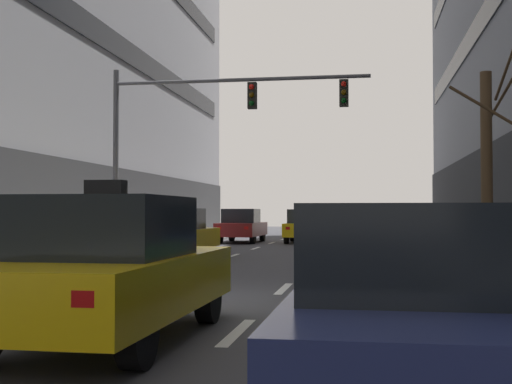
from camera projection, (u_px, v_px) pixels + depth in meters
name	position (u px, v px, depth m)	size (l,w,h in m)	color
ground_plane	(185.00, 300.00, 11.91)	(120.00, 120.00, 0.00)	#38383D
lane_stripe_l1_s3	(20.00, 325.00, 9.20)	(0.16, 2.00, 0.01)	silver
lane_stripe_l1_s4	(140.00, 286.00, 14.13)	(0.16, 2.00, 0.01)	silver
lane_stripe_l1_s5	(199.00, 267.00, 19.06)	(0.16, 2.00, 0.01)	silver
lane_stripe_l1_s6	(233.00, 256.00, 24.00)	(0.16, 2.00, 0.01)	silver
lane_stripe_l1_s7	(256.00, 248.00, 28.93)	(0.16, 2.00, 0.01)	silver
lane_stripe_l1_s8	(272.00, 243.00, 33.86)	(0.16, 2.00, 0.01)	silver
lane_stripe_l1_s9	(284.00, 239.00, 38.79)	(0.16, 2.00, 0.01)	silver
lane_stripe_l1_s10	(293.00, 236.00, 43.73)	(0.16, 2.00, 0.01)	silver
lane_stripe_l2_s3	(237.00, 332.00, 8.71)	(0.16, 2.00, 0.01)	silver
lane_stripe_l2_s4	(284.00, 289.00, 13.64)	(0.16, 2.00, 0.01)	silver
lane_stripe_l2_s5	(305.00, 268.00, 18.58)	(0.16, 2.00, 0.01)	silver
lane_stripe_l2_s6	(318.00, 256.00, 23.51)	(0.16, 2.00, 0.01)	silver
lane_stripe_l2_s7	(326.00, 249.00, 28.44)	(0.16, 2.00, 0.01)	silver
lane_stripe_l2_s8	(332.00, 243.00, 33.37)	(0.16, 2.00, 0.01)	silver
lane_stripe_l2_s9	(337.00, 239.00, 38.31)	(0.16, 2.00, 0.01)	silver
lane_stripe_l2_s10	(340.00, 236.00, 43.24)	(0.16, 2.00, 0.01)	silver
taxi_driving_0	(306.00, 226.00, 34.21)	(1.89, 4.52, 1.88)	black
taxi_driving_1	(110.00, 269.00, 8.14)	(2.01, 4.68, 1.94)	black
car_driving_2	(242.00, 226.00, 34.46)	(1.98, 4.61, 1.72)	black
taxi_driving_3	(176.00, 234.00, 22.56)	(2.05, 4.55, 1.86)	black
car_parked_0	(410.00, 311.00, 5.16)	(1.82, 4.31, 1.61)	black
car_parked_1	(386.00, 256.00, 11.11)	(1.91, 4.52, 1.69)	black
car_parked_2	(379.00, 239.00, 17.15)	(2.02, 4.68, 1.74)	black
traffic_signal_0	(203.00, 120.00, 21.69)	(8.38, 0.35, 6.10)	#4C4C51
street_tree_0	(488.00, 166.00, 15.94)	(2.01, 2.02, 5.36)	#4C3823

